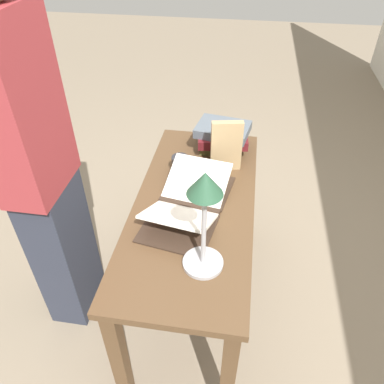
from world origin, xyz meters
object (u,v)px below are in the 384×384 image
Objects in this scene: book_standing_upright at (226,146)px; person_reader at (43,180)px; coffee_mug at (181,165)px; reading_lamp at (204,206)px; book_stack_tall at (223,136)px; open_book at (189,202)px.

person_reader is (0.43, -0.77, 0.02)m from book_standing_upright.
person_reader is at bearing -56.72° from coffee_mug.
coffee_mug is (-0.59, -0.19, -0.26)m from reading_lamp.
book_standing_upright is at bearing 177.48° from reading_lamp.
coffee_mug is at bearing -37.29° from book_stack_tall.
coffee_mug is 0.66m from person_reader.
reading_lamp reaches higher than book_stack_tall.
open_book is 1.37× the size of reading_lamp.
open_book is at bearing -11.31° from book_stack_tall.
book_stack_tall reaches higher than coffee_mug.
open_book is 0.38m from book_standing_upright.
reading_lamp reaches higher than open_book.
reading_lamp reaches higher than book_standing_upright.
book_standing_upright reaches higher than coffee_mug.
book_stack_tall is 0.69× the size of reading_lamp.
book_stack_tall is 0.17× the size of person_reader.
reading_lamp is (0.66, -0.03, 0.17)m from book_standing_upright.
open_book is at bearing -161.63° from reading_lamp.
reading_lamp reaches higher than coffee_mug.
book_standing_upright is 2.61× the size of coffee_mug.
open_book is 0.53m from book_stack_tall.
reading_lamp is 0.25× the size of person_reader.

